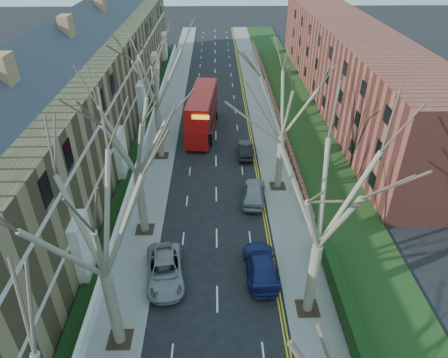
{
  "coord_description": "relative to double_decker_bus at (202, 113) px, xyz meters",
  "views": [
    {
      "loc": [
        0.07,
        -8.72,
        20.62
      ],
      "look_at": [
        0.67,
        19.43,
        2.61
      ],
      "focal_mm": 32.0,
      "sensor_mm": 36.0,
      "label": 1
    }
  ],
  "objects": [
    {
      "name": "tree_right_far",
      "position": [
        7.21,
        -12.03,
        6.95
      ],
      "size": [
        10.15,
        10.15,
        14.22
      ],
      "color": "#736652",
      "rests_on": "ground"
    },
    {
      "name": "pavement_right",
      "position": [
        7.51,
        4.97,
        -2.23
      ],
      "size": [
        3.0,
        102.0,
        0.12
      ],
      "primitive_type": "cube",
      "color": "slate",
      "rests_on": "ground"
    },
    {
      "name": "tree_left_dist",
      "position": [
        -4.19,
        -6.03,
        7.27
      ],
      "size": [
        10.5,
        10.5,
        14.71
      ],
      "color": "#736652",
      "rests_on": "ground"
    },
    {
      "name": "tree_left_far",
      "position": [
        -4.19,
        -18.03,
        6.95
      ],
      "size": [
        10.15,
        10.15,
        14.22
      ],
      "color": "#736652",
      "rests_on": "ground"
    },
    {
      "name": "front_wall_left",
      "position": [
        -6.14,
        -3.03,
        -1.67
      ],
      "size": [
        0.3,
        78.0,
        1.0
      ],
      "color": "white",
      "rests_on": "ground"
    },
    {
      "name": "flats_right",
      "position": [
        18.97,
        8.97,
        2.69
      ],
      "size": [
        13.97,
        54.0,
        10.0
      ],
      "color": "brown",
      "rests_on": "ground"
    },
    {
      "name": "car_right_far",
      "position": [
        4.65,
        -5.84,
        -1.59
      ],
      "size": [
        1.65,
        4.3,
        1.4
      ],
      "primitive_type": "imported",
      "rotation": [
        0.0,
        0.0,
        3.1
      ],
      "color": "black",
      "rests_on": "ground"
    },
    {
      "name": "tree_left_mid",
      "position": [
        -4.19,
        -28.03,
        7.27
      ],
      "size": [
        10.5,
        10.5,
        14.71
      ],
      "color": "#736652",
      "rests_on": "ground"
    },
    {
      "name": "double_decker_bus",
      "position": [
        0.0,
        0.0,
        0.0
      ],
      "size": [
        3.59,
        11.32,
        4.65
      ],
      "rotation": [
        0.0,
        0.0,
        3.05
      ],
      "color": "#AE0F0C",
      "rests_on": "ground"
    },
    {
      "name": "grass_verge_right",
      "position": [
        12.01,
        4.97,
        -2.14
      ],
      "size": [
        6.0,
        102.0,
        0.06
      ],
      "color": "#193513",
      "rests_on": "ground"
    },
    {
      "name": "car_left_far",
      "position": [
        -2.03,
        -23.15,
        -1.55
      ],
      "size": [
        3.13,
        5.59,
        1.48
      ],
      "primitive_type": "imported",
      "rotation": [
        0.0,
        0.0,
        0.13
      ],
      "color": "gray",
      "rests_on": "ground"
    },
    {
      "name": "pavement_left",
      "position": [
        -4.49,
        4.97,
        -2.23
      ],
      "size": [
        3.0,
        102.0,
        0.12
      ],
      "primitive_type": "cube",
      "color": "slate",
      "rests_on": "ground"
    },
    {
      "name": "car_right_mid",
      "position": [
        4.82,
        -14.0,
        -1.49
      ],
      "size": [
        2.48,
        4.91,
        1.6
      ],
      "primitive_type": "imported",
      "rotation": [
        0.0,
        0.0,
        3.01
      ],
      "color": "gray",
      "rests_on": "ground"
    },
    {
      "name": "tree_right_mid",
      "position": [
        7.21,
        -26.03,
        7.27
      ],
      "size": [
        10.5,
        10.5,
        14.71
      ],
      "color": "#736652",
      "rests_on": "ground"
    },
    {
      "name": "car_right_near",
      "position": [
        4.56,
        -22.82,
        -1.53
      ],
      "size": [
        2.28,
        5.27,
        1.51
      ],
      "primitive_type": "imported",
      "rotation": [
        0.0,
        0.0,
        3.17
      ],
      "color": "navy",
      "rests_on": "ground"
    },
    {
      "name": "terrace_left",
      "position": [
        -12.13,
        -3.03,
        3.24
      ],
      "size": [
        9.7,
        78.0,
        13.6
      ],
      "color": "olive",
      "rests_on": "ground"
    }
  ]
}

